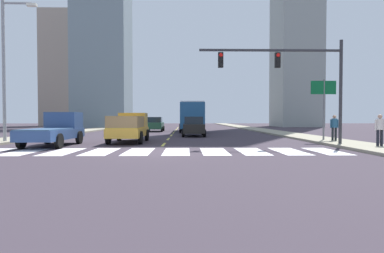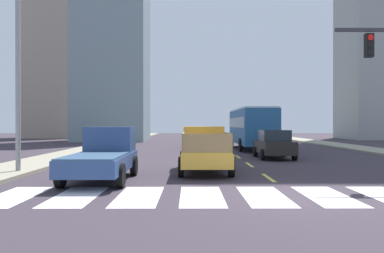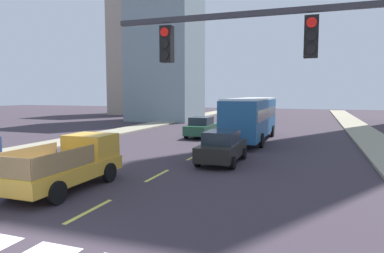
% 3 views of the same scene
% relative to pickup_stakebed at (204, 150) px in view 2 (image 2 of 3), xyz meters
% --- Properties ---
extents(ground_plane, '(160.00, 160.00, 0.00)m').
position_rel_pickup_stakebed_xyz_m(ground_plane, '(2.40, -6.18, -0.94)').
color(ground_plane, '#372E37').
extents(sidewalk_right, '(2.84, 110.00, 0.15)m').
position_rel_pickup_stakebed_xyz_m(sidewalk_right, '(13.32, 11.82, -0.86)').
color(sidewalk_right, gray).
rests_on(sidewalk_right, ground).
extents(sidewalk_left, '(2.84, 110.00, 0.15)m').
position_rel_pickup_stakebed_xyz_m(sidewalk_left, '(-8.53, 11.82, -0.86)').
color(sidewalk_left, gray).
rests_on(sidewalk_left, ground).
extents(crosswalk_stripe_0, '(1.23, 3.41, 0.01)m').
position_rel_pickup_stakebed_xyz_m(crosswalk_stripe_0, '(-5.70, -6.18, -0.93)').
color(crosswalk_stripe_0, silver).
rests_on(crosswalk_stripe_0, ground).
extents(crosswalk_stripe_1, '(1.23, 3.41, 0.01)m').
position_rel_pickup_stakebed_xyz_m(crosswalk_stripe_1, '(-3.90, -6.18, -0.93)').
color(crosswalk_stripe_1, silver).
rests_on(crosswalk_stripe_1, ground).
extents(crosswalk_stripe_2, '(1.23, 3.41, 0.01)m').
position_rel_pickup_stakebed_xyz_m(crosswalk_stripe_2, '(-2.10, -6.18, -0.93)').
color(crosswalk_stripe_2, silver).
rests_on(crosswalk_stripe_2, ground).
extents(crosswalk_stripe_3, '(1.23, 3.41, 0.01)m').
position_rel_pickup_stakebed_xyz_m(crosswalk_stripe_3, '(-0.30, -6.18, -0.93)').
color(crosswalk_stripe_3, silver).
rests_on(crosswalk_stripe_3, ground).
extents(crosswalk_stripe_4, '(1.23, 3.41, 0.01)m').
position_rel_pickup_stakebed_xyz_m(crosswalk_stripe_4, '(1.50, -6.18, -0.93)').
color(crosswalk_stripe_4, silver).
rests_on(crosswalk_stripe_4, ground).
extents(crosswalk_stripe_5, '(1.23, 3.41, 0.01)m').
position_rel_pickup_stakebed_xyz_m(crosswalk_stripe_5, '(3.30, -6.18, -0.93)').
color(crosswalk_stripe_5, silver).
rests_on(crosswalk_stripe_5, ground).
extents(lane_dash_0, '(0.16, 2.40, 0.01)m').
position_rel_pickup_stakebed_xyz_m(lane_dash_0, '(2.40, -2.18, -0.93)').
color(lane_dash_0, '#DACB4C').
rests_on(lane_dash_0, ground).
extents(lane_dash_1, '(0.16, 2.40, 0.01)m').
position_rel_pickup_stakebed_xyz_m(lane_dash_1, '(2.40, 2.82, -0.93)').
color(lane_dash_1, '#DACB4C').
rests_on(lane_dash_1, ground).
extents(lane_dash_2, '(0.16, 2.40, 0.01)m').
position_rel_pickup_stakebed_xyz_m(lane_dash_2, '(2.40, 7.82, -0.93)').
color(lane_dash_2, '#DACB4C').
rests_on(lane_dash_2, ground).
extents(lane_dash_3, '(0.16, 2.40, 0.01)m').
position_rel_pickup_stakebed_xyz_m(lane_dash_3, '(2.40, 12.82, -0.93)').
color(lane_dash_3, '#DACB4C').
rests_on(lane_dash_3, ground).
extents(lane_dash_4, '(0.16, 2.40, 0.01)m').
position_rel_pickup_stakebed_xyz_m(lane_dash_4, '(2.40, 17.82, -0.93)').
color(lane_dash_4, '#DACB4C').
rests_on(lane_dash_4, ground).
extents(lane_dash_5, '(0.16, 2.40, 0.01)m').
position_rel_pickup_stakebed_xyz_m(lane_dash_5, '(2.40, 22.82, -0.93)').
color(lane_dash_5, '#DACB4C').
rests_on(lane_dash_5, ground).
extents(lane_dash_6, '(0.16, 2.40, 0.01)m').
position_rel_pickup_stakebed_xyz_m(lane_dash_6, '(2.40, 27.82, -0.93)').
color(lane_dash_6, '#DACB4C').
rests_on(lane_dash_6, ground).
extents(lane_dash_7, '(0.16, 2.40, 0.01)m').
position_rel_pickup_stakebed_xyz_m(lane_dash_7, '(2.40, 32.82, -0.93)').
color(lane_dash_7, '#DACB4C').
rests_on(lane_dash_7, ground).
extents(pickup_stakebed, '(2.18, 5.20, 1.96)m').
position_rel_pickup_stakebed_xyz_m(pickup_stakebed, '(0.00, 0.00, 0.00)').
color(pickup_stakebed, gold).
rests_on(pickup_stakebed, ground).
extents(pickup_dark, '(2.18, 5.20, 1.96)m').
position_rel_pickup_stakebed_xyz_m(pickup_dark, '(-3.86, -2.59, -0.02)').
color(pickup_dark, navy).
rests_on(pickup_dark, ground).
extents(city_bus, '(2.72, 10.80, 3.32)m').
position_rel_pickup_stakebed_xyz_m(city_bus, '(4.40, 15.44, 1.02)').
color(city_bus, '#225385').
rests_on(city_bus, ground).
extents(sedan_mid, '(2.02, 4.40, 1.72)m').
position_rel_pickup_stakebed_xyz_m(sedan_mid, '(4.41, 6.53, -0.08)').
color(sedan_mid, black).
rests_on(sedan_mid, ground).
extents(sedan_near_left, '(2.02, 4.40, 1.72)m').
position_rel_pickup_stakebed_xyz_m(sedan_near_left, '(0.07, 16.40, -0.08)').
color(sedan_near_left, '#235135').
rests_on(sedan_near_left, ground).
extents(streetlight_left, '(2.20, 0.28, 9.00)m').
position_rel_pickup_stakebed_xyz_m(streetlight_left, '(-7.57, -1.05, 4.03)').
color(streetlight_left, gray).
rests_on(streetlight_left, ground).
extents(block_mid_left, '(8.57, 8.16, 25.60)m').
position_rel_pickup_stakebed_xyz_m(block_mid_left, '(-10.20, 32.22, 11.86)').
color(block_mid_left, gray).
rests_on(block_mid_left, ground).
extents(block_mid_right, '(7.87, 7.92, 22.70)m').
position_rel_pickup_stakebed_xyz_m(block_mid_right, '(-20.73, 43.81, 10.42)').
color(block_mid_right, tan).
rests_on(block_mid_right, ground).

